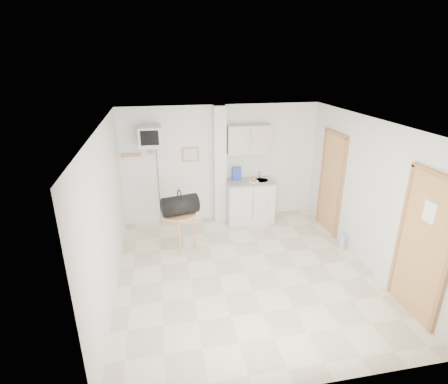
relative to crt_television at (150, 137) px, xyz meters
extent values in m
plane|color=beige|center=(1.45, -2.02, -1.94)|extent=(4.50, 4.50, 0.00)
cube|color=white|center=(1.45, 0.23, -0.69)|extent=(4.20, 0.04, 2.50)
cube|color=white|center=(1.45, -4.27, -0.69)|extent=(4.20, 0.04, 2.50)
cube|color=white|center=(-0.65, -2.02, -0.69)|extent=(0.04, 4.50, 2.50)
cube|color=white|center=(3.55, -2.02, -0.69)|extent=(0.04, 4.50, 2.50)
cube|color=white|center=(1.45, -2.02, 0.56)|extent=(4.20, 4.50, 0.04)
cube|color=white|center=(1.40, 0.12, -0.69)|extent=(0.25, 0.22, 2.50)
cube|color=#C87D53|center=(0.80, 0.21, -0.44)|extent=(0.36, 0.03, 0.30)
cube|color=silver|center=(0.80, 0.19, -0.44)|extent=(0.28, 0.01, 0.22)
cube|color=tan|center=(-0.40, 0.20, -0.39)|extent=(0.40, 0.05, 0.06)
cube|color=white|center=(1.13, 0.22, -0.99)|extent=(0.15, 0.02, 0.08)
cylinder|color=tan|center=(-0.55, 0.14, -0.40)|extent=(0.02, 0.08, 0.02)
cylinder|color=tan|center=(-0.45, 0.14, -0.40)|extent=(0.02, 0.08, 0.02)
cylinder|color=tan|center=(-0.35, 0.14, -0.40)|extent=(0.02, 0.08, 0.02)
cylinder|color=tan|center=(-0.25, 0.14, -0.40)|extent=(0.02, 0.08, 0.02)
cube|color=#9C663E|center=(3.52, -0.77, -0.94)|extent=(0.04, 0.75, 2.00)
cube|color=#9B6734|center=(3.52, -0.77, -0.94)|extent=(0.06, 0.87, 2.06)
cube|color=#9C663E|center=(3.52, -3.37, -0.93)|extent=(0.04, 0.82, 2.02)
cube|color=#9B6734|center=(3.52, -3.37, -0.93)|extent=(0.06, 0.94, 2.08)
cube|color=white|center=(3.50, -3.37, -0.39)|extent=(0.01, 0.20, 0.28)
cube|color=silver|center=(2.03, -0.05, -1.50)|extent=(1.00, 0.55, 0.88)
cube|color=#A0988B|center=(2.03, -0.05, -1.04)|extent=(1.03, 0.58, 0.04)
cylinder|color=#B7B7BA|center=(2.28, -0.05, -1.04)|extent=(0.30, 0.30, 0.05)
cylinder|color=#B7B7BA|center=(2.28, 0.09, -0.94)|extent=(0.02, 0.02, 0.16)
cylinder|color=#B7B7BA|center=(2.28, 0.03, -0.86)|extent=(0.02, 0.13, 0.02)
cube|color=beige|center=(2.00, 0.07, -0.14)|extent=(0.90, 0.32, 0.60)
cube|color=#2340AA|center=(1.75, 0.05, -0.87)|extent=(0.19, 0.07, 0.29)
cylinder|color=white|center=(2.09, -0.12, -1.01)|extent=(0.22, 0.22, 0.01)
sphere|color=tan|center=(2.09, -0.12, -0.96)|extent=(0.11, 0.11, 0.11)
cube|color=slate|center=(0.00, 0.07, -0.21)|extent=(0.36, 0.32, 0.02)
cube|color=slate|center=(0.00, 0.20, -0.29)|extent=(0.10, 0.06, 0.20)
cube|color=silver|center=(0.00, 0.00, 0.01)|extent=(0.44, 0.42, 0.40)
cube|color=black|center=(0.00, -0.22, 0.03)|extent=(0.34, 0.02, 0.28)
cylinder|color=black|center=(0.10, 0.21, -1.07)|extent=(0.01, 0.01, 1.73)
cylinder|color=tan|center=(0.44, -1.01, -1.22)|extent=(0.62, 0.62, 0.03)
cylinder|color=tan|center=(0.71, -1.03, -1.58)|extent=(0.04, 0.04, 0.70)
cylinder|color=tan|center=(0.46, -0.74, -1.58)|extent=(0.04, 0.04, 0.70)
cylinder|color=tan|center=(0.16, -0.98, -1.58)|extent=(0.04, 0.04, 0.70)
cylinder|color=tan|center=(0.41, -1.28, -1.58)|extent=(0.04, 0.04, 0.70)
cylinder|color=black|center=(0.46, -1.06, -1.02)|extent=(0.71, 0.50, 0.35)
torus|color=black|center=(0.46, -1.06, -0.86)|extent=(0.09, 0.26, 0.26)
cylinder|color=#9CB1D0|center=(3.43, -1.60, -1.78)|extent=(0.11, 0.11, 0.31)
cylinder|color=#9CB1D0|center=(3.43, -1.60, -1.61)|extent=(0.03, 0.03, 0.04)
camera|label=1|loc=(0.15, -6.86, 1.47)|focal=28.00mm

